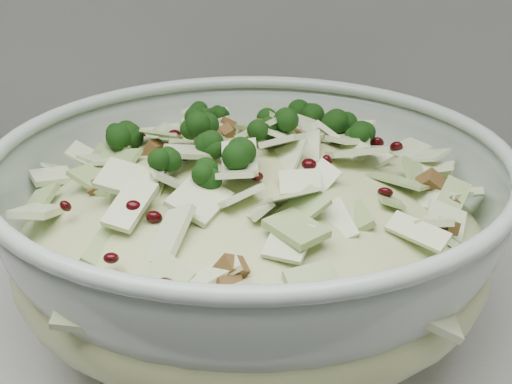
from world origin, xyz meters
TOP-DOWN VIEW (x-y plane):
  - mixing_bowl at (0.09, 1.60)m, footprint 0.48×0.48m
  - salad at (0.09, 1.60)m, footprint 0.50×0.50m

SIDE VIEW (x-z plane):
  - mixing_bowl at x=0.09m, z-range 0.90..1.06m
  - salad at x=0.09m, z-range 0.93..1.09m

